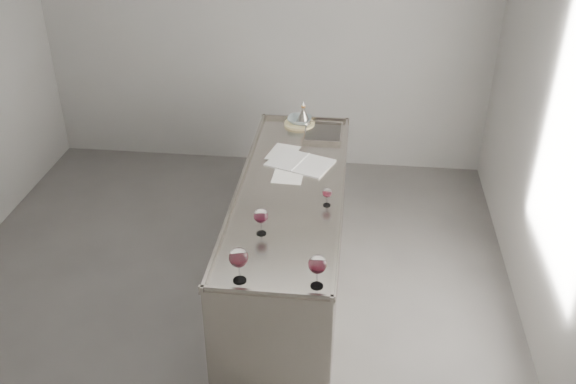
# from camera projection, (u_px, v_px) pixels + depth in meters

# --- Properties ---
(room_shell) EXTENTS (4.54, 5.04, 2.84)m
(room_shell) POSITION_uv_depth(u_px,v_px,m) (208.00, 145.00, 4.15)
(room_shell) COLOR #504D4B
(room_shell) RESTS_ON ground
(counter) EXTENTS (0.77, 2.42, 0.97)m
(counter) POSITION_uv_depth(u_px,v_px,m) (290.00, 241.00, 4.83)
(counter) COLOR gray
(counter) RESTS_ON ground
(wine_glass_left) EXTENTS (0.11, 0.11, 0.22)m
(wine_glass_left) POSITION_uv_depth(u_px,v_px,m) (239.00, 258.00, 3.60)
(wine_glass_left) COLOR white
(wine_glass_left) RESTS_ON counter
(wine_glass_middle) EXTENTS (0.09, 0.09, 0.18)m
(wine_glass_middle) POSITION_uv_depth(u_px,v_px,m) (261.00, 216.00, 4.03)
(wine_glass_middle) COLOR white
(wine_glass_middle) RESTS_ON counter
(wine_glass_right) EXTENTS (0.11, 0.11, 0.21)m
(wine_glass_right) POSITION_uv_depth(u_px,v_px,m) (317.00, 265.00, 3.56)
(wine_glass_right) COLOR white
(wine_glass_right) RESTS_ON counter
(wine_glass_small) EXTENTS (0.07, 0.07, 0.13)m
(wine_glass_small) POSITION_uv_depth(u_px,v_px,m) (327.00, 193.00, 4.34)
(wine_glass_small) COLOR white
(wine_glass_small) RESTS_ON counter
(notebook) EXTENTS (0.55, 0.47, 0.02)m
(notebook) POSITION_uv_depth(u_px,v_px,m) (300.00, 163.00, 4.90)
(notebook) COLOR white
(notebook) RESTS_ON counter
(loose_paper_top) EXTENTS (0.23, 0.32, 0.00)m
(loose_paper_top) POSITION_uv_depth(u_px,v_px,m) (289.00, 173.00, 4.77)
(loose_paper_top) COLOR silver
(loose_paper_top) RESTS_ON counter
(loose_paper_under) EXTENTS (0.27, 0.33, 0.00)m
(loose_paper_under) POSITION_uv_depth(u_px,v_px,m) (283.00, 153.00, 5.06)
(loose_paper_under) COLOR silver
(loose_paper_under) RESTS_ON counter
(trivet) EXTENTS (0.30, 0.30, 0.02)m
(trivet) POSITION_uv_depth(u_px,v_px,m) (299.00, 124.00, 5.51)
(trivet) COLOR beige
(trivet) RESTS_ON counter
(ceramic_bowl) EXTENTS (0.22, 0.22, 0.05)m
(ceramic_bowl) POSITION_uv_depth(u_px,v_px,m) (299.00, 120.00, 5.49)
(ceramic_bowl) COLOR #8A9DA0
(ceramic_bowl) RESTS_ON trivet
(wine_funnel) EXTENTS (0.15, 0.15, 0.22)m
(wine_funnel) POSITION_uv_depth(u_px,v_px,m) (303.00, 118.00, 5.48)
(wine_funnel) COLOR #A09A8F
(wine_funnel) RESTS_ON counter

